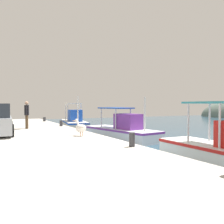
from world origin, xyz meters
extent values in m
cube|color=silver|center=(-12.27, 2.01, 0.41)|extent=(5.95, 2.67, 0.83)
cube|color=#1947B7|center=(-12.27, 2.01, 0.75)|extent=(5.99, 2.72, 0.12)
cube|color=#1947B7|center=(-11.57, 1.89, 1.34)|extent=(1.76, 1.30, 1.03)
cylinder|color=silver|center=(-13.65, 1.63, 1.61)|extent=(0.08, 0.08, 1.56)
cylinder|color=silver|center=(-13.45, 2.83, 1.61)|extent=(0.08, 0.08, 1.56)
cylinder|color=silver|center=(-12.12, 1.37, 1.61)|extent=(0.08, 0.08, 1.56)
cylinder|color=silver|center=(-11.92, 2.57, 1.61)|extent=(0.08, 0.08, 1.56)
cube|color=silver|center=(-12.78, 2.10, 2.43)|extent=(2.50, 1.65, 0.08)
cylinder|color=silver|center=(-10.15, 1.65, 1.94)|extent=(0.10, 0.10, 2.22)
cube|color=white|center=(-5.15, 2.96, 0.36)|extent=(6.44, 2.80, 0.72)
cube|color=#723399|center=(-5.15, 2.96, 0.64)|extent=(6.48, 2.84, 0.12)
cube|color=#723399|center=(-4.38, 3.09, 1.22)|extent=(1.90, 1.36, 1.00)
cylinder|color=silver|center=(-6.43, 2.11, 1.38)|extent=(0.08, 0.08, 1.32)
cylinder|color=silver|center=(-6.63, 3.37, 1.38)|extent=(0.08, 0.08, 1.32)
cylinder|color=silver|center=(-4.77, 2.38, 1.38)|extent=(0.08, 0.08, 1.32)
cylinder|color=silver|center=(-4.97, 3.64, 1.38)|extent=(0.08, 0.08, 1.32)
cube|color=#1E4CB2|center=(-5.70, 2.87, 2.08)|extent=(2.70, 1.73, 0.08)
cylinder|color=silver|center=(-2.84, 3.33, 1.75)|extent=(0.10, 0.10, 2.07)
cylinder|color=silver|center=(1.83, 2.27, 1.56)|extent=(0.08, 0.08, 1.60)
cylinder|color=silver|center=(1.86, 3.47, 1.56)|extent=(0.08, 0.08, 1.60)
cylinder|color=silver|center=(3.39, 2.23, 1.56)|extent=(0.08, 0.08, 1.60)
cube|color=teal|center=(2.62, 2.85, 2.40)|extent=(2.37, 1.31, 0.08)
cylinder|color=tan|center=(-1.87, -0.98, 0.91)|extent=(0.04, 0.04, 0.22)
cylinder|color=tan|center=(-1.81, -1.09, 0.91)|extent=(0.04, 0.04, 0.22)
ellipsoid|color=white|center=(-1.89, -1.05, 1.16)|extent=(0.72, 0.57, 0.40)
ellipsoid|color=silver|center=(-1.84, -1.03, 1.22)|extent=(0.65, 0.57, 0.28)
cylinder|color=white|center=(-2.06, -1.14, 1.38)|extent=(0.21, 0.16, 0.27)
sphere|color=white|center=(-2.13, -1.17, 1.54)|extent=(0.21, 0.21, 0.16)
cone|color=#F2B272|center=(-2.31, -1.26, 1.52)|extent=(0.30, 0.19, 0.07)
cylinder|color=#4C3823|center=(-6.75, -2.88, 1.23)|extent=(0.16, 0.16, 0.86)
cylinder|color=#4C3823|center=(-6.94, -2.84, 1.23)|extent=(0.16, 0.16, 0.86)
cube|color=black|center=(-6.84, -2.86, 1.97)|extent=(0.48, 0.34, 0.63)
cylinder|color=black|center=(-6.58, -2.92, 1.95)|extent=(0.10, 0.10, 0.60)
cylinder|color=black|center=(-7.10, -2.80, 1.95)|extent=(0.10, 0.10, 0.60)
sphere|color=tan|center=(-6.84, -2.86, 2.42)|extent=(0.22, 0.22, 0.22)
cylinder|color=black|center=(-5.51, -3.90, 1.10)|extent=(0.61, 0.22, 0.60)
cylinder|color=black|center=(-2.97, -4.06, 1.10)|extent=(0.61, 0.22, 0.60)
cylinder|color=#333338|center=(-13.31, -0.45, 0.99)|extent=(0.25, 0.25, 0.38)
cylinder|color=#333338|center=(-7.64, -0.45, 1.00)|extent=(0.22, 0.22, 0.41)
cylinder|color=#333338|center=(1.86, -0.45, 1.06)|extent=(0.22, 0.22, 0.51)
camera|label=1|loc=(9.38, -5.08, 2.31)|focal=39.44mm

